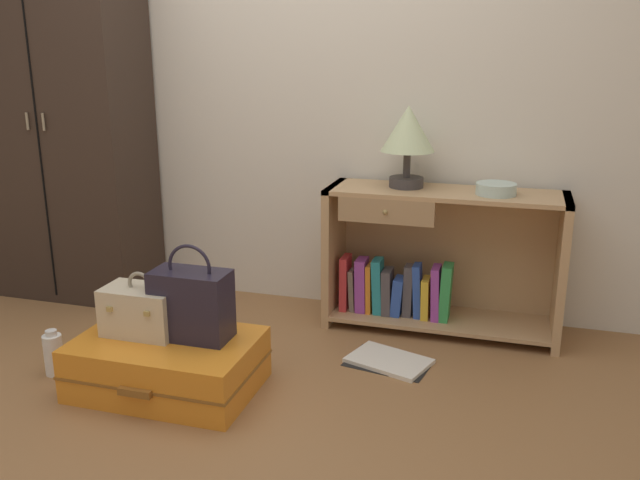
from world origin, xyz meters
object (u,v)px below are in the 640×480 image
(bowl, at_px, (496,189))
(open_book_on_floor, at_px, (389,361))
(suitcase_large, at_px, (168,364))
(table_lamp, at_px, (408,133))
(train_case, at_px, (141,310))
(bottle, at_px, (54,354))
(bookshelf, at_px, (431,263))
(wardrobe, at_px, (64,117))
(handbag, at_px, (192,304))

(bowl, relative_size, open_book_on_floor, 0.46)
(suitcase_large, bearing_deg, open_book_on_floor, 30.51)
(table_lamp, xyz_separation_m, train_case, (-0.94, -0.97, -0.66))
(table_lamp, bearing_deg, bottle, -143.23)
(bowl, xyz_separation_m, bottle, (-1.80, -0.97, -0.65))
(table_lamp, relative_size, bowl, 2.12)
(table_lamp, bearing_deg, bowl, -7.17)
(suitcase_large, xyz_separation_m, bottle, (-0.55, -0.03, -0.02))
(open_book_on_floor, bearing_deg, bookshelf, 76.54)
(wardrobe, height_order, open_book_on_floor, wardrobe)
(handbag, bearing_deg, suitcase_large, -155.46)
(wardrobe, bearing_deg, bowl, 0.35)
(wardrobe, xyz_separation_m, bowl, (2.34, 0.01, -0.27))
(table_lamp, relative_size, suitcase_large, 0.54)
(bowl, bearing_deg, wardrobe, -179.65)
(table_lamp, xyz_separation_m, suitcase_large, (-0.82, -0.99, -0.87))
(wardrobe, height_order, bookshelf, wardrobe)
(bowl, distance_m, train_case, 1.70)
(wardrobe, bearing_deg, bookshelf, 1.44)
(handbag, height_order, bottle, handbag)
(bookshelf, height_order, train_case, bookshelf)
(table_lamp, relative_size, handbag, 0.99)
(wardrobe, xyz_separation_m, bottle, (0.54, -0.95, -0.92))
(table_lamp, height_order, bottle, table_lamp)
(wardrobe, xyz_separation_m, handbag, (1.19, -0.88, -0.64))
(open_book_on_floor, bearing_deg, suitcase_large, -149.49)
(wardrobe, xyz_separation_m, table_lamp, (1.91, 0.07, -0.03))
(bookshelf, bearing_deg, train_case, -138.64)
(wardrobe, xyz_separation_m, train_case, (0.97, -0.90, -0.69))
(wardrobe, relative_size, suitcase_large, 2.72)
(wardrobe, distance_m, open_book_on_floor, 2.22)
(wardrobe, relative_size, table_lamp, 5.08)
(bookshelf, distance_m, handbag, 1.27)
(bookshelf, xyz_separation_m, bowl, (0.29, -0.04, 0.41))
(train_case, bearing_deg, handbag, 5.91)
(bowl, xyz_separation_m, train_case, (-1.37, -0.92, -0.42))
(bottle, distance_m, open_book_on_floor, 1.49)
(handbag, bearing_deg, table_lamp, 52.92)
(wardrobe, relative_size, bookshelf, 1.75)
(bottle, height_order, open_book_on_floor, bottle)
(table_lamp, bearing_deg, suitcase_large, -129.46)
(handbag, distance_m, open_book_on_floor, 0.95)
(train_case, height_order, open_book_on_floor, train_case)
(bookshelf, distance_m, open_book_on_floor, 0.59)
(table_lamp, distance_m, bottle, 1.92)
(bowl, bearing_deg, train_case, -146.32)
(suitcase_large, bearing_deg, bookshelf, 45.43)
(wardrobe, bearing_deg, suitcase_large, -40.41)
(bowl, relative_size, handbag, 0.47)
(wardrobe, xyz_separation_m, suitcase_large, (1.09, -0.93, -0.90))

